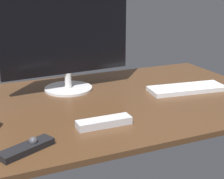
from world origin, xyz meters
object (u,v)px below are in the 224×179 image
object	(u,v)px
media_remote	(27,148)
keyboard	(187,89)
tv_remote	(104,122)
monitor	(66,40)

from	to	relation	value
media_remote	keyboard	bearing A→B (deg)	-4.43
media_remote	tv_remote	distance (cm)	28.17
monitor	keyboard	world-z (taller)	monitor
monitor	tv_remote	world-z (taller)	monitor
keyboard	media_remote	world-z (taller)	media_remote
keyboard	tv_remote	xyz separation A→B (cm)	(-48.51, -20.47, 0.30)
keyboard	media_remote	xyz separation A→B (cm)	(-75.63, -28.12, 0.14)
monitor	media_remote	size ratio (longest dim) A/B	3.36
monitor	tv_remote	size ratio (longest dim) A/B	3.05
monitor	tv_remote	xyz separation A→B (cm)	(-0.30, -43.24, -21.49)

